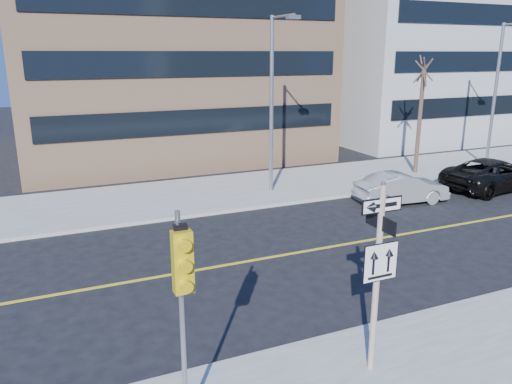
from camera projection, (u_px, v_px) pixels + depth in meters
name	position (u px, v px, depth m)	size (l,w,h in m)	color
ground	(311.00, 318.00, 12.78)	(120.00, 120.00, 0.00)	black
far_sidewalk	(472.00, 163.00, 30.26)	(66.00, 6.00, 0.15)	gray
sign_pole	(378.00, 268.00, 9.90)	(0.92, 0.92, 4.06)	white
traffic_signal	(183.00, 279.00, 8.08)	(0.32, 0.45, 4.00)	gray
parked_car_b	(401.00, 188.00, 22.40)	(4.20, 1.46, 1.38)	gray
parked_car_c	(494.00, 174.00, 24.65)	(5.55, 2.56, 1.54)	black
streetlight_a	(274.00, 94.00, 22.53)	(0.55, 2.25, 8.00)	gray
streetlight_b	(500.00, 86.00, 27.90)	(0.55, 2.25, 8.00)	gray
street_tree_west	(424.00, 73.00, 26.25)	(1.80, 1.80, 6.35)	#382921
building_brick	(156.00, 15.00, 33.20)	(18.00, 18.00, 18.00)	tan
building_grey_mid	(424.00, 41.00, 41.15)	(20.00, 16.00, 15.00)	#A3A6A8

